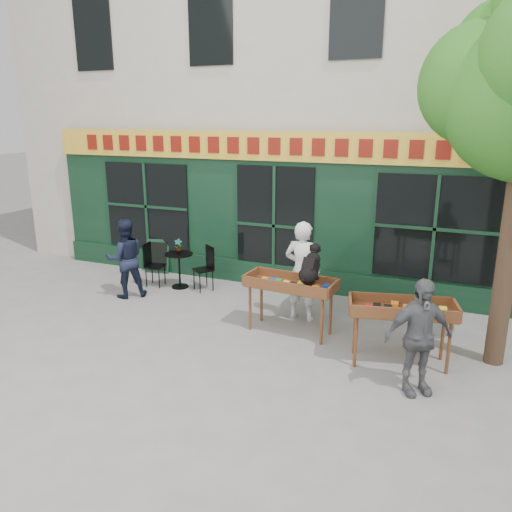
# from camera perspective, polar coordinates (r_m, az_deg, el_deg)

# --- Properties ---
(ground) EXTENTS (80.00, 80.00, 0.00)m
(ground) POSITION_cam_1_polar(r_m,az_deg,el_deg) (8.96, -3.24, -7.88)
(ground) COLOR slate
(ground) RESTS_ON ground
(building) EXTENTS (14.00, 7.26, 10.00)m
(building) POSITION_cam_1_polar(r_m,az_deg,el_deg) (13.91, 7.98, 21.25)
(building) COLOR beige
(building) RESTS_ON ground
(book_cart_center) EXTENTS (1.54, 0.73, 0.99)m
(book_cart_center) POSITION_cam_1_polar(r_m,az_deg,el_deg) (8.39, 3.94, -3.51)
(book_cart_center) COLOR brown
(book_cart_center) RESTS_ON ground
(dog) EXTENTS (0.38, 0.62, 0.60)m
(dog) POSITION_cam_1_polar(r_m,az_deg,el_deg) (8.11, 6.23, -0.79)
(dog) COLOR black
(dog) RESTS_ON book_cart_center
(woman) EXTENTS (0.69, 0.48, 1.82)m
(woman) POSITION_cam_1_polar(r_m,az_deg,el_deg) (8.95, 5.30, -1.73)
(woman) COLOR white
(woman) RESTS_ON ground
(book_cart_right) EXTENTS (1.60, 0.95, 0.99)m
(book_cart_right) POSITION_cam_1_polar(r_m,az_deg,el_deg) (7.62, 16.34, -6.15)
(book_cart_right) COLOR brown
(book_cart_right) RESTS_ON ground
(man_right) EXTENTS (1.00, 0.84, 1.60)m
(man_right) POSITION_cam_1_polar(r_m,az_deg,el_deg) (6.92, 18.07, -8.77)
(man_right) COLOR #535458
(man_right) RESTS_ON ground
(bistro_table) EXTENTS (0.60, 0.60, 0.76)m
(bistro_table) POSITION_cam_1_polar(r_m,az_deg,el_deg) (10.81, -8.77, -0.83)
(bistro_table) COLOR black
(bistro_table) RESTS_ON ground
(bistro_chair_left) EXTENTS (0.42, 0.41, 0.95)m
(bistro_chair_left) POSITION_cam_1_polar(r_m,az_deg,el_deg) (11.05, -11.91, -0.55)
(bistro_chair_left) COLOR black
(bistro_chair_left) RESTS_ON ground
(bistro_chair_right) EXTENTS (0.51, 0.51, 0.95)m
(bistro_chair_right) POSITION_cam_1_polar(r_m,az_deg,el_deg) (10.62, -5.65, -0.94)
(bistro_chair_right) COLOR black
(bistro_chair_right) RESTS_ON ground
(potted_plant) EXTENTS (0.20, 0.17, 0.31)m
(potted_plant) POSITION_cam_1_polar(r_m,az_deg,el_deg) (10.71, -8.85, 1.11)
(potted_plant) COLOR gray
(potted_plant) RESTS_ON bistro_table
(man_left) EXTENTS (0.99, 0.99, 1.62)m
(man_left) POSITION_cam_1_polar(r_m,az_deg,el_deg) (10.41, -14.70, -0.29)
(man_left) COLOR black
(man_left) RESTS_ON ground
(chalkboard) EXTENTS (0.59, 0.30, 0.79)m
(chalkboard) POSITION_cam_1_polar(r_m,az_deg,el_deg) (12.00, -11.20, -0.01)
(chalkboard) COLOR black
(chalkboard) RESTS_ON ground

